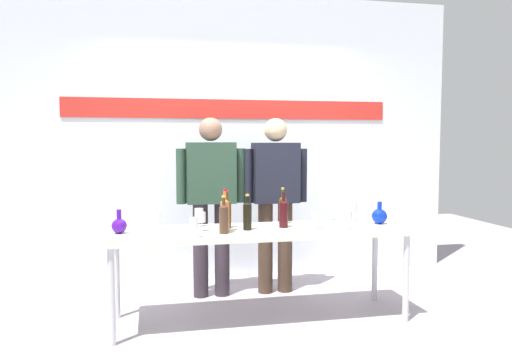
% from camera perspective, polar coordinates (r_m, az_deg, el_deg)
% --- Properties ---
extents(ground_plane, '(10.00, 10.00, 0.00)m').
position_cam_1_polar(ground_plane, '(4.25, 0.44, -15.65)').
color(ground_plane, '#A79BA7').
extents(back_wall, '(4.92, 0.11, 3.00)m').
position_cam_1_polar(back_wall, '(5.41, -2.84, 4.86)').
color(back_wall, white).
rests_on(back_wall, ground).
extents(display_table, '(2.40, 0.67, 0.75)m').
position_cam_1_polar(display_table, '(4.07, 0.44, -6.50)').
color(display_table, silver).
rests_on(display_table, ground).
extents(decanter_blue_left, '(0.12, 0.12, 0.19)m').
position_cam_1_polar(decanter_blue_left, '(4.00, -15.27, -5.10)').
color(decanter_blue_left, '#471294').
rests_on(decanter_blue_left, display_table).
extents(decanter_blue_right, '(0.13, 0.13, 0.19)m').
position_cam_1_polar(decanter_blue_right, '(4.43, 13.83, -4.09)').
color(decanter_blue_right, '#0B27B9').
rests_on(decanter_blue_right, display_table).
extents(presenter_left, '(0.64, 0.22, 1.67)m').
position_cam_1_polar(presenter_left, '(4.67, -5.13, -1.68)').
color(presenter_left, '#322931').
rests_on(presenter_left, ground).
extents(presenter_right, '(0.62, 0.22, 1.67)m').
position_cam_1_polar(presenter_right, '(4.78, 2.22, -1.56)').
color(presenter_right, '#402F23').
rests_on(presenter_right, ground).
extents(wine_bottle_0, '(0.07, 0.07, 0.31)m').
position_cam_1_polar(wine_bottle_0, '(4.30, 3.05, -3.41)').
color(wine_bottle_0, '#493211').
rests_on(wine_bottle_0, display_table).
extents(wine_bottle_1, '(0.07, 0.07, 0.31)m').
position_cam_1_polar(wine_bottle_1, '(4.10, -3.34, -3.84)').
color(wine_bottle_1, '#503113').
rests_on(wine_bottle_1, display_table).
extents(wine_bottle_2, '(0.07, 0.07, 0.30)m').
position_cam_1_polar(wine_bottle_2, '(4.12, 3.15, -3.81)').
color(wine_bottle_2, '#370C10').
rests_on(wine_bottle_2, display_table).
extents(wine_bottle_3, '(0.07, 0.07, 0.34)m').
position_cam_1_polar(wine_bottle_3, '(3.94, -3.56, -3.96)').
color(wine_bottle_3, '#C66329').
rests_on(wine_bottle_3, display_table).
extents(wine_bottle_4, '(0.07, 0.07, 0.29)m').
position_cam_1_polar(wine_bottle_4, '(3.85, -3.69, -4.38)').
color(wine_bottle_4, '#432C1E').
rests_on(wine_bottle_4, display_table).
extents(wine_bottle_5, '(0.07, 0.07, 0.29)m').
position_cam_1_polar(wine_bottle_5, '(4.00, -0.98, -4.05)').
color(wine_bottle_5, black).
rests_on(wine_bottle_5, display_table).
extents(wine_glass_left_0, '(0.06, 0.06, 0.15)m').
position_cam_1_polar(wine_glass_left_0, '(3.72, -7.05, -5.06)').
color(wine_glass_left_0, white).
rests_on(wine_glass_left_0, display_table).
extents(wine_glass_left_1, '(0.07, 0.07, 0.15)m').
position_cam_1_polar(wine_glass_left_1, '(4.18, -6.49, -3.92)').
color(wine_glass_left_1, white).
rests_on(wine_glass_left_1, display_table).
extents(wine_glass_left_2, '(0.07, 0.07, 0.13)m').
position_cam_1_polar(wine_glass_left_2, '(4.05, -11.33, -4.46)').
color(wine_glass_left_2, white).
rests_on(wine_glass_left_2, display_table).
extents(wine_glass_left_3, '(0.06, 0.06, 0.15)m').
position_cam_1_polar(wine_glass_left_3, '(3.97, -6.19, -4.39)').
color(wine_glass_left_3, white).
rests_on(wine_glass_left_3, display_table).
extents(wine_glass_right_0, '(0.07, 0.07, 0.14)m').
position_cam_1_polar(wine_glass_right_0, '(4.09, 6.91, -4.24)').
color(wine_glass_right_0, white).
rests_on(wine_glass_right_0, display_table).
extents(wine_glass_right_1, '(0.07, 0.07, 0.16)m').
position_cam_1_polar(wine_glass_right_1, '(4.56, 10.93, -3.17)').
color(wine_glass_right_1, white).
rests_on(wine_glass_right_1, display_table).
extents(wine_glass_right_2, '(0.07, 0.07, 0.15)m').
position_cam_1_polar(wine_glass_right_2, '(4.08, 10.36, -4.22)').
color(wine_glass_right_2, white).
rests_on(wine_glass_right_2, display_table).
extents(wine_glass_right_3, '(0.06, 0.06, 0.14)m').
position_cam_1_polar(wine_glass_right_3, '(4.51, 8.47, -3.41)').
color(wine_glass_right_3, white).
rests_on(wine_glass_right_3, display_table).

